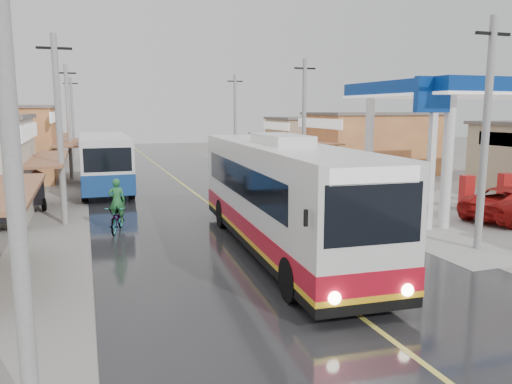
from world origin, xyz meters
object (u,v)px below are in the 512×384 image
(tricycle_near, at_px, (24,188))
(second_bus, at_px, (105,161))
(cyclist, at_px, (117,214))
(tricycle_far, at_px, (5,203))
(coach_bus, at_px, (280,196))

(tricycle_near, bearing_deg, second_bus, 33.84)
(cyclist, height_order, tricycle_near, cyclist)
(cyclist, relative_size, tricycle_far, 0.94)
(coach_bus, distance_m, cyclist, 7.12)
(coach_bus, distance_m, tricycle_far, 12.08)
(cyclist, bearing_deg, second_bus, 104.51)
(cyclist, bearing_deg, tricycle_near, 137.27)
(coach_bus, xyz_separation_m, tricycle_near, (-9.26, 11.02, -0.88))
(cyclist, relative_size, tricycle_near, 0.86)
(tricycle_near, bearing_deg, cyclist, -72.53)
(second_bus, bearing_deg, coach_bus, -71.44)
(second_bus, relative_size, tricycle_near, 3.91)
(coach_bus, distance_m, tricycle_near, 14.42)
(coach_bus, height_order, second_bus, coach_bus)
(second_bus, relative_size, tricycle_far, 4.29)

